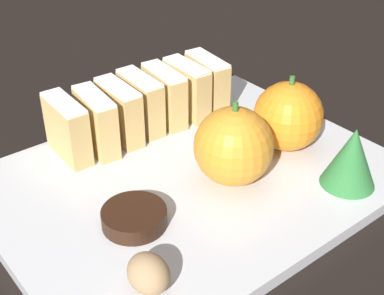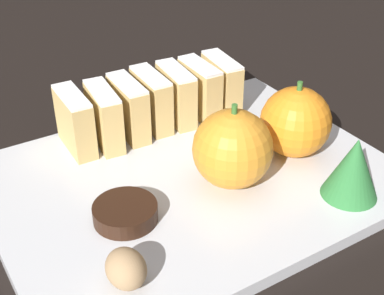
{
  "view_description": "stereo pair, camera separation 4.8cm",
  "coord_description": "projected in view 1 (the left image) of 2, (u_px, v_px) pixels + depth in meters",
  "views": [
    {
      "loc": [
        0.32,
        -0.25,
        0.3
      ],
      "look_at": [
        0.0,
        0.0,
        0.04
      ],
      "focal_mm": 50.0,
      "sensor_mm": 36.0,
      "label": 1
    },
    {
      "loc": [
        0.34,
        -0.21,
        0.3
      ],
      "look_at": [
        0.0,
        0.0,
        0.04
      ],
      "focal_mm": 50.0,
      "sensor_mm": 36.0,
      "label": 2
    }
  ],
  "objects": [
    {
      "name": "orange_far",
      "position": [
        288.0,
        116.0,
        0.52
      ],
      "size": [
        0.07,
        0.07,
        0.08
      ],
      "color": "orange",
      "rests_on": "serving_platter"
    },
    {
      "name": "stollen_slice_third",
      "position": [
        119.0,
        112.0,
        0.54
      ],
      "size": [
        0.06,
        0.02,
        0.06
      ],
      "color": "tan",
      "rests_on": "serving_platter"
    },
    {
      "name": "orange_near",
      "position": [
        234.0,
        146.0,
        0.47
      ],
      "size": [
        0.07,
        0.07,
        0.08
      ],
      "color": "orange",
      "rests_on": "serving_platter"
    },
    {
      "name": "ground_plane",
      "position": [
        192.0,
        185.0,
        0.5
      ],
      "size": [
        6.0,
        6.0,
        0.0
      ],
      "primitive_type": "plane",
      "color": "black"
    },
    {
      "name": "serving_platter",
      "position": [
        192.0,
        180.0,
        0.5
      ],
      "size": [
        0.28,
        0.36,
        0.01
      ],
      "color": "silver",
      "rests_on": "ground_plane"
    },
    {
      "name": "stollen_slice_fourth",
      "position": [
        141.0,
        103.0,
        0.55
      ],
      "size": [
        0.06,
        0.02,
        0.06
      ],
      "color": "tan",
      "rests_on": "serving_platter"
    },
    {
      "name": "stollen_slice_front",
      "position": [
        67.0,
        129.0,
        0.51
      ],
      "size": [
        0.06,
        0.02,
        0.06
      ],
      "color": "tan",
      "rests_on": "serving_platter"
    },
    {
      "name": "evergreen_sprig",
      "position": [
        352.0,
        157.0,
        0.47
      ],
      "size": [
        0.05,
        0.05,
        0.06
      ],
      "color": "#2D7538",
      "rests_on": "serving_platter"
    },
    {
      "name": "stollen_slice_sixth",
      "position": [
        187.0,
        89.0,
        0.58
      ],
      "size": [
        0.06,
        0.02,
        0.06
      ],
      "color": "tan",
      "rests_on": "serving_platter"
    },
    {
      "name": "stollen_slice_fifth",
      "position": [
        164.0,
        96.0,
        0.57
      ],
      "size": [
        0.06,
        0.03,
        0.06
      ],
      "color": "tan",
      "rests_on": "serving_platter"
    },
    {
      "name": "stollen_slice_back",
      "position": [
        207.0,
        82.0,
        0.6
      ],
      "size": [
        0.06,
        0.03,
        0.06
      ],
      "color": "tan",
      "rests_on": "serving_platter"
    },
    {
      "name": "chocolate_cookie",
      "position": [
        134.0,
        217.0,
        0.43
      ],
      "size": [
        0.05,
        0.05,
        0.01
      ],
      "color": "black",
      "rests_on": "serving_platter"
    },
    {
      "name": "walnut",
      "position": [
        148.0,
        273.0,
        0.37
      ],
      "size": [
        0.03,
        0.03,
        0.03
      ],
      "color": "tan",
      "rests_on": "serving_platter"
    },
    {
      "name": "stollen_slice_second",
      "position": [
        96.0,
        122.0,
        0.52
      ],
      "size": [
        0.06,
        0.03,
        0.06
      ],
      "color": "tan",
      "rests_on": "serving_platter"
    }
  ]
}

